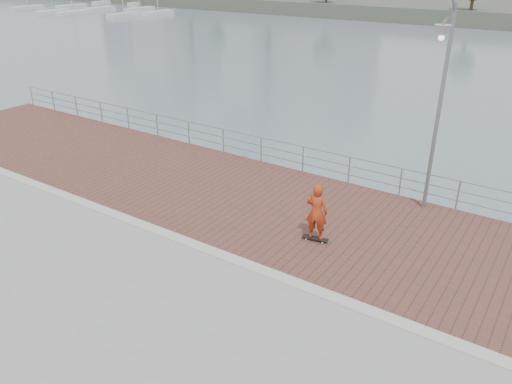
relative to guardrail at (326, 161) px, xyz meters
The scene contains 8 objects.
water 7.50m from the guardrail, 90.00° to the right, with size 400.00×400.00×0.00m, color slate.
brick_lane 3.47m from the guardrail, 90.00° to the right, with size 40.00×6.80×0.02m, color brown.
curb 7.03m from the guardrail, 90.00° to the right, with size 40.00×0.40×0.06m, color #B7B5AD.
guardrail is the anchor object (origin of this frame).
street_lamp 5.89m from the guardrail, 13.40° to the right, with size 0.49×1.42×6.68m.
skateboard 5.13m from the guardrail, 66.65° to the right, with size 0.85×0.35×0.10m.
skateboarder 5.10m from the guardrail, 66.65° to the right, with size 0.68×0.44×1.86m, color #AD3417.
marina 97.03m from the guardrail, 145.03° to the left, with size 32.23×30.08×10.54m.
Camera 1 is at (7.99, -9.92, 8.10)m, focal length 35.00 mm.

